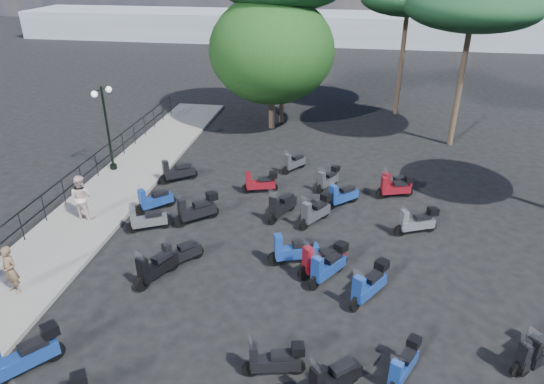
% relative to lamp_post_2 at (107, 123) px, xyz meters
% --- Properties ---
extents(ground, '(120.00, 120.00, 0.00)m').
position_rel_lamp_post_2_xyz_m(ground, '(7.49, -7.13, -2.39)').
color(ground, black).
rests_on(ground, ground).
extents(sidewalk, '(3.00, 30.00, 0.15)m').
position_rel_lamp_post_2_xyz_m(sidewalk, '(0.99, -4.13, -2.32)').
color(sidewalk, slate).
rests_on(sidewalk, ground).
extents(railing, '(0.04, 26.04, 1.10)m').
position_rel_lamp_post_2_xyz_m(railing, '(-0.31, -4.33, -1.49)').
color(railing, black).
rests_on(railing, sidewalk).
extents(lamp_post_2, '(0.51, 1.13, 3.93)m').
position_rel_lamp_post_2_xyz_m(lamp_post_2, '(0.00, 0.00, 0.00)').
color(lamp_post_2, black).
rests_on(lamp_post_2, sidewalk).
extents(woman, '(0.65, 0.52, 1.55)m').
position_rel_lamp_post_2_xyz_m(woman, '(1.19, -9.05, -1.47)').
color(woman, brown).
rests_on(woman, sidewalk).
extents(pedestrian_far, '(0.94, 0.78, 1.76)m').
position_rel_lamp_post_2_xyz_m(pedestrian_far, '(0.99, -4.50, -1.36)').
color(pedestrian_far, beige).
rests_on(pedestrian_far, sidewalk).
extents(scooter_1, '(1.31, 1.55, 1.48)m').
position_rel_lamp_post_2_xyz_m(scooter_1, '(3.41, -11.74, -1.83)').
color(scooter_1, black).
rests_on(scooter_1, ground).
extents(scooter_2, '(1.13, 1.33, 1.31)m').
position_rel_lamp_post_2_xyz_m(scooter_2, '(5.62, -6.75, -1.94)').
color(scooter_2, black).
rests_on(scooter_2, ground).
extents(scooter_3, '(1.51, 0.90, 1.31)m').
position_rel_lamp_post_2_xyz_m(scooter_3, '(3.67, -4.83, -1.94)').
color(scooter_3, black).
rests_on(scooter_3, ground).
extents(scooter_4, '(1.27, 1.28, 1.35)m').
position_rel_lamp_post_2_xyz_m(scooter_4, '(3.36, -3.31, -1.92)').
color(scooter_4, black).
rests_on(scooter_4, ground).
extents(scooter_5, '(1.48, 1.15, 1.41)m').
position_rel_lamp_post_2_xyz_m(scooter_5, '(3.36, -0.58, -1.90)').
color(scooter_5, black).
rests_on(scooter_5, ground).
extents(scooter_8, '(0.95, 1.67, 1.43)m').
position_rel_lamp_post_2_xyz_m(scooter_8, '(5.14, -7.67, -1.89)').
color(scooter_8, black).
rests_on(scooter_8, ground).
extents(scooter_9, '(1.49, 1.34, 1.46)m').
position_rel_lamp_post_2_xyz_m(scooter_9, '(5.30, -3.92, -1.84)').
color(scooter_9, black).
rests_on(scooter_9, ground).
extents(scooter_10, '(1.54, 0.67, 1.25)m').
position_rel_lamp_post_2_xyz_m(scooter_10, '(7.22, -1.06, -1.92)').
color(scooter_10, black).
rests_on(scooter_10, ground).
extents(scooter_11, '(0.99, 1.30, 1.22)m').
position_rel_lamp_post_2_xyz_m(scooter_11, '(8.36, 1.44, -1.97)').
color(scooter_11, black).
rests_on(scooter_11, ground).
extents(scooter_13, '(1.56, 0.60, 1.25)m').
position_rel_lamp_post_2_xyz_m(scooter_13, '(9.40, -10.82, -1.92)').
color(scooter_13, black).
rests_on(scooter_13, ground).
extents(scooter_14, '(1.14, 1.56, 1.42)m').
position_rel_lamp_post_2_xyz_m(scooter_14, '(10.46, -6.75, -1.86)').
color(scooter_14, black).
rests_on(scooter_14, ground).
extents(scooter_15, '(1.79, 0.86, 1.48)m').
position_rel_lamp_post_2_xyz_m(scooter_15, '(9.29, -6.05, -1.88)').
color(scooter_15, black).
rests_on(scooter_15, ground).
extents(scooter_16, '(0.96, 1.69, 1.45)m').
position_rel_lamp_post_2_xyz_m(scooter_16, '(8.44, -3.03, -1.89)').
color(scooter_16, black).
rests_on(scooter_16, ground).
extents(scooter_17, '(0.93, 1.34, 1.20)m').
position_rel_lamp_post_2_xyz_m(scooter_17, '(10.06, -0.19, -1.94)').
color(scooter_17, black).
rests_on(scooter_17, ground).
extents(scooter_19, '(1.34, 1.22, 1.36)m').
position_rel_lamp_post_2_xyz_m(scooter_19, '(10.84, -11.15, -1.92)').
color(scooter_19, black).
rests_on(scooter_19, ground).
extents(scooter_20, '(0.86, 1.39, 1.20)m').
position_rel_lamp_post_2_xyz_m(scooter_20, '(12.49, -10.45, -1.94)').
color(scooter_20, black).
rests_on(scooter_20, ground).
extents(scooter_21, '(1.55, 1.24, 1.49)m').
position_rel_lamp_post_2_xyz_m(scooter_21, '(10.24, -6.49, -1.88)').
color(scooter_21, black).
rests_on(scooter_21, ground).
extents(scooter_22, '(1.12, 1.52, 1.38)m').
position_rel_lamp_post_2_xyz_m(scooter_22, '(9.77, -3.28, -1.87)').
color(scooter_22, black).
rests_on(scooter_22, ground).
extents(scooter_23, '(1.32, 1.24, 1.36)m').
position_rel_lamp_post_2_xyz_m(scooter_23, '(10.72, -1.71, -1.92)').
color(scooter_23, black).
rests_on(scooter_23, ground).
extents(scooter_25, '(1.43, 1.37, 1.44)m').
position_rel_lamp_post_2_xyz_m(scooter_25, '(15.97, -9.36, -1.85)').
color(scooter_25, black).
rests_on(scooter_25, ground).
extents(scooter_26, '(1.42, 0.92, 1.26)m').
position_rel_lamp_post_2_xyz_m(scooter_26, '(15.74, -9.61, -1.95)').
color(scooter_26, black).
rests_on(scooter_26, ground).
extents(scooter_27, '(1.57, 0.88, 1.33)m').
position_rel_lamp_post_2_xyz_m(scooter_27, '(13.48, -3.44, -1.89)').
color(scooter_27, black).
rests_on(scooter_27, ground).
extents(scooter_28, '(1.54, 0.95, 1.35)m').
position_rel_lamp_post_2_xyz_m(scooter_28, '(12.90, -0.26, -1.92)').
color(scooter_28, black).
rests_on(scooter_28, ground).
extents(scooter_29, '(1.55, 0.71, 1.27)m').
position_rel_lamp_post_2_xyz_m(scooter_29, '(12.89, -0.59, -1.91)').
color(scooter_29, black).
rests_on(scooter_29, ground).
extents(scooter_30, '(1.14, 1.56, 1.42)m').
position_rel_lamp_post_2_xyz_m(scooter_30, '(11.70, -7.53, -1.86)').
color(scooter_30, black).
rests_on(scooter_30, ground).
extents(broadleaf_tree, '(6.90, 6.90, 7.39)m').
position_rel_lamp_post_2_xyz_m(broadleaf_tree, '(6.31, 7.44, 2.07)').
color(broadleaf_tree, '#38281E').
rests_on(broadleaf_tree, ground).
extents(pine_1, '(6.50, 6.50, 8.07)m').
position_rel_lamp_post_2_xyz_m(pine_1, '(16.22, 6.33, 4.52)').
color(pine_1, '#38281E').
rests_on(pine_1, ground).
extents(distant_hills, '(70.00, 8.00, 3.00)m').
position_rel_lamp_post_2_xyz_m(distant_hills, '(7.49, 37.87, -0.89)').
color(distant_hills, gray).
rests_on(distant_hills, ground).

